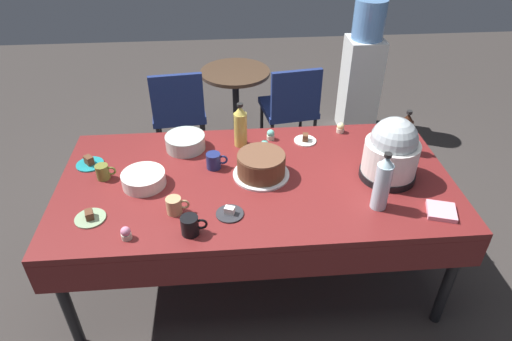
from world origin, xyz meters
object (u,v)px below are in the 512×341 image
object	(u,v)px
dessert_plate_sage	(90,217)
frosted_layer_cake	(261,165)
cupcake_rose	(271,135)
cupcake_vanilla	(341,128)
dessert_plate_white	(305,140)
round_cafe_table	(236,94)
water_cooler	(362,72)
coffee_mug_black	(190,225)
potluck_table	(256,186)
soda_bottle_ginger_ale	(240,126)
slow_cooker	(392,151)
dessert_plate_teal	(90,163)
glass_salad_bowl	(185,142)
maroon_chair_right	(291,105)
soda_bottle_cola	(405,133)
cupcake_mint	(126,233)
coffee_mug_navy	(214,161)
soda_bottle_water	(382,183)
dessert_plate_charcoal	(230,213)
coffee_mug_tan	(175,206)
maroon_chair_left	(178,109)
ceramic_snack_bowl	(144,179)
coffee_mug_olive	(103,172)
cupcake_berry	(264,145)

from	to	relation	value
dessert_plate_sage	frosted_layer_cake	bearing A→B (deg)	18.88
cupcake_rose	cupcake_vanilla	bearing A→B (deg)	6.19
dessert_plate_white	cupcake_rose	bearing A→B (deg)	168.60
round_cafe_table	water_cooler	bearing A→B (deg)	9.35
coffee_mug_black	round_cafe_table	world-z (taller)	coffee_mug_black
potluck_table	soda_bottle_ginger_ale	distance (m)	0.41
slow_cooker	dessert_plate_white	distance (m)	0.59
dessert_plate_teal	round_cafe_table	world-z (taller)	dessert_plate_teal
glass_salad_bowl	maroon_chair_right	world-z (taller)	maroon_chair_right
dessert_plate_white	cupcake_vanilla	distance (m)	0.27
soda_bottle_cola	dessert_plate_teal	bearing A→B (deg)	179.87
soda_bottle_cola	coffee_mug_black	distance (m)	1.41
potluck_table	soda_bottle_ginger_ale	bearing A→B (deg)	100.49
glass_salad_bowl	cupcake_mint	world-z (taller)	glass_salad_bowl
coffee_mug_navy	slow_cooker	bearing A→B (deg)	-9.85
frosted_layer_cake	soda_bottle_ginger_ale	size ratio (longest dim) A/B	1.12
dessert_plate_white	cupcake_vanilla	size ratio (longest dim) A/B	2.09
soda_bottle_water	dessert_plate_charcoal	bearing A→B (deg)	-179.96
coffee_mug_tan	coffee_mug_navy	bearing A→B (deg)	62.40
dessert_plate_charcoal	maroon_chair_left	size ratio (longest dim) A/B	0.17
maroon_chair_left	water_cooler	distance (m)	1.73
glass_salad_bowl	water_cooler	xyz separation A→B (m)	(1.54, 1.45, -0.21)
slow_cooker	coffee_mug_black	size ratio (longest dim) A/B	2.86
glass_salad_bowl	coffee_mug_black	size ratio (longest dim) A/B	1.89
cupcake_rose	frosted_layer_cake	bearing A→B (deg)	-103.90
soda_bottle_water	cupcake_rose	bearing A→B (deg)	124.17
ceramic_snack_bowl	cupcake_vanilla	bearing A→B (deg)	21.37
dessert_plate_white	cupcake_mint	distance (m)	1.28
dessert_plate_white	cupcake_mint	world-z (taller)	cupcake_mint
coffee_mug_olive	glass_salad_bowl	bearing A→B (deg)	32.22
dessert_plate_teal	ceramic_snack_bowl	bearing A→B (deg)	-32.72
soda_bottle_water	coffee_mug_navy	bearing A→B (deg)	153.41
dessert_plate_white	cupcake_berry	world-z (taller)	cupcake_berry
glass_salad_bowl	dessert_plate_charcoal	size ratio (longest dim) A/B	1.72
cupcake_rose	maroon_chair_right	size ratio (longest dim) A/B	0.08
coffee_mug_olive	cupcake_rose	bearing A→B (deg)	19.36
cupcake_vanilla	glass_salad_bowl	bearing A→B (deg)	-173.44
dessert_plate_sage	cupcake_rose	distance (m)	1.20
ceramic_snack_bowl	round_cafe_table	distance (m)	1.74
coffee_mug_black	coffee_mug_olive	distance (m)	0.70
maroon_chair_left	coffee_mug_navy	bearing A→B (deg)	-76.18
dessert_plate_sage	coffee_mug_olive	bearing A→B (deg)	89.38
round_cafe_table	coffee_mug_tan	bearing A→B (deg)	-101.62
glass_salad_bowl	maroon_chair_left	distance (m)	1.08
dessert_plate_teal	cupcake_vanilla	distance (m)	1.57
slow_cooker	dessert_plate_white	size ratio (longest dim) A/B	2.61
coffee_mug_black	coffee_mug_navy	xyz separation A→B (m)	(0.11, 0.54, -0.00)
dessert_plate_sage	dessert_plate_white	size ratio (longest dim) A/B	1.09
dessert_plate_charcoal	maroon_chair_right	bearing A→B (deg)	71.28
dessert_plate_sage	cupcake_rose	xyz separation A→B (m)	(0.98, 0.69, 0.02)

